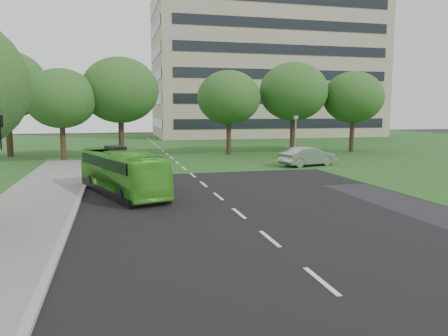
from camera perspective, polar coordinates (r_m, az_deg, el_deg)
name	(u,v)px	position (r m, az deg, el deg)	size (l,w,h in m)	color
ground	(253,225)	(17.57, 3.76, -7.44)	(160.00, 160.00, 0.00)	black
street_surfaces	(172,161)	(39.47, -6.84, 0.85)	(120.00, 120.00, 0.15)	black
office_building	(265,68)	(83.09, 5.35, 12.90)	(40.10, 20.10, 25.00)	tan
tree_park_a	(61,99)	(41.79, -20.52, 8.49)	(6.24, 6.24, 8.29)	black
tree_park_b	(120,90)	(43.29, -13.42, 9.83)	(7.33, 7.33, 9.61)	black
tree_park_c	(229,98)	(45.48, 0.63, 9.17)	(6.55, 6.55, 8.69)	black
tree_park_d	(293,92)	(48.47, 9.05, 9.82)	(7.39, 7.39, 9.77)	black
tree_park_e	(353,97)	(50.87, 16.52, 8.83)	(6.66, 6.66, 8.88)	black
tree_park_f	(6,85)	(48.56, -26.58, 9.72)	(7.83, 7.83, 10.45)	black
bus	(121,172)	(24.42, -13.25, -0.55)	(2.02, 8.61, 2.40)	green
sedan	(308,156)	(36.75, 10.92, 1.51)	(1.70, 4.88, 1.61)	#9C9CA0
camera_pole	(296,133)	(38.55, 9.33, 4.59)	(0.41, 0.38, 4.14)	gray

